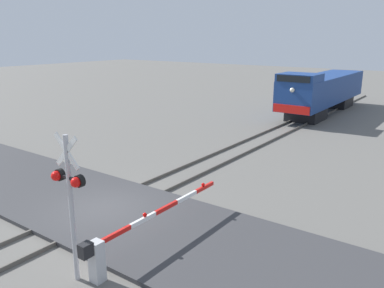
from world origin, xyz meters
TOP-DOWN VIEW (x-y plane):
  - ground_plane at (0.00, 0.00)m, footprint 160.00×160.00m
  - rail_track_left at (-0.72, 0.00)m, footprint 0.08×80.00m
  - rail_track_right at (0.72, 0.00)m, footprint 0.08×80.00m
  - road_surface at (0.00, 0.00)m, footprint 36.00×5.62m
  - locomotive at (0.00, 26.19)m, footprint 3.09×15.15m
  - crossing_signal at (2.85, -3.62)m, footprint 1.18×0.33m
  - crossing_gate at (3.42, -2.43)m, footprint 0.36×6.50m

SIDE VIEW (x-z plane):
  - ground_plane at x=0.00m, z-range 0.00..0.00m
  - rail_track_left at x=-0.72m, z-range 0.00..0.15m
  - rail_track_right at x=0.72m, z-range 0.00..0.15m
  - road_surface at x=0.00m, z-range 0.00..0.15m
  - crossing_gate at x=3.42m, z-range 0.18..1.54m
  - locomotive at x=0.00m, z-range 0.05..4.07m
  - crossing_signal at x=2.85m, z-range 0.55..4.88m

